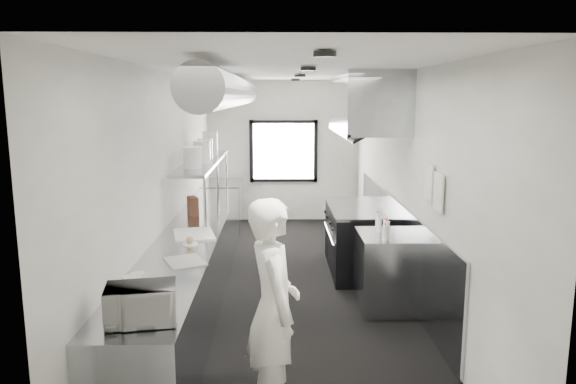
{
  "coord_description": "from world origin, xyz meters",
  "views": [
    {
      "loc": [
        -0.13,
        -6.79,
        2.49
      ],
      "look_at": [
        0.0,
        -0.2,
        1.32
      ],
      "focal_mm": 33.75,
      "sensor_mm": 36.0,
      "label": 1
    }
  ],
  "objects_px": {
    "deli_tub_b": "(138,278)",
    "squeeze_bottle_c": "(385,227)",
    "cutting_board": "(194,234)",
    "squeeze_bottle_e": "(378,220)",
    "bottle_station": "(386,271)",
    "small_plate": "(190,244)",
    "knife_block": "(193,206)",
    "plate_stack_c": "(205,149)",
    "squeeze_bottle_a": "(385,233)",
    "range": "(359,239)",
    "exhaust_hood": "(366,103)",
    "deli_tub_a": "(132,283)",
    "plate_stack_b": "(202,152)",
    "squeeze_bottle_d": "(379,225)",
    "microwave": "(141,304)",
    "squeeze_bottle_b": "(387,230)",
    "far_work_table": "(223,206)",
    "line_cook": "(273,309)",
    "plate_stack_a": "(192,157)",
    "plate_stack_d": "(210,143)",
    "prep_counter": "(193,267)",
    "pass_shelf": "(204,163)"
  },
  "relations": [
    {
      "from": "deli_tub_b",
      "to": "squeeze_bottle_c",
      "type": "xyz_separation_m",
      "value": [
        2.45,
        1.59,
        0.04
      ]
    },
    {
      "from": "cutting_board",
      "to": "squeeze_bottle_e",
      "type": "height_order",
      "value": "squeeze_bottle_e"
    },
    {
      "from": "bottle_station",
      "to": "small_plate",
      "type": "height_order",
      "value": "small_plate"
    },
    {
      "from": "knife_block",
      "to": "squeeze_bottle_e",
      "type": "distance_m",
      "value": 2.49
    },
    {
      "from": "plate_stack_c",
      "to": "squeeze_bottle_a",
      "type": "height_order",
      "value": "plate_stack_c"
    },
    {
      "from": "bottle_station",
      "to": "cutting_board",
      "type": "bearing_deg",
      "value": 179.84
    },
    {
      "from": "range",
      "to": "knife_block",
      "type": "relative_size",
      "value": 6.45
    },
    {
      "from": "exhaust_hood",
      "to": "deli_tub_a",
      "type": "height_order",
      "value": "exhaust_hood"
    },
    {
      "from": "plate_stack_b",
      "to": "squeeze_bottle_d",
      "type": "relative_size",
      "value": 1.72
    },
    {
      "from": "deli_tub_b",
      "to": "knife_block",
      "type": "distance_m",
      "value": 2.71
    },
    {
      "from": "knife_block",
      "to": "squeeze_bottle_e",
      "type": "relative_size",
      "value": 1.41
    },
    {
      "from": "cutting_board",
      "to": "squeeze_bottle_a",
      "type": "relative_size",
      "value": 3.35
    },
    {
      "from": "squeeze_bottle_a",
      "to": "knife_block",
      "type": "bearing_deg",
      "value": 149.8
    },
    {
      "from": "microwave",
      "to": "plate_stack_c",
      "type": "xyz_separation_m",
      "value": [
        -0.08,
        4.21,
        0.69
      ]
    },
    {
      "from": "exhaust_hood",
      "to": "squeeze_bottle_b",
      "type": "distance_m",
      "value": 2.1
    },
    {
      "from": "squeeze_bottle_b",
      "to": "far_work_table",
      "type": "bearing_deg",
      "value": 119.05
    },
    {
      "from": "plate_stack_c",
      "to": "squeeze_bottle_b",
      "type": "height_order",
      "value": "plate_stack_c"
    },
    {
      "from": "microwave",
      "to": "knife_block",
      "type": "height_order",
      "value": "microwave"
    },
    {
      "from": "deli_tub_b",
      "to": "cutting_board",
      "type": "distance_m",
      "value": 1.64
    },
    {
      "from": "far_work_table",
      "to": "deli_tub_b",
      "type": "height_order",
      "value": "deli_tub_b"
    },
    {
      "from": "plate_stack_b",
      "to": "line_cook",
      "type": "bearing_deg",
      "value": -74.09
    },
    {
      "from": "plate_stack_b",
      "to": "far_work_table",
      "type": "bearing_deg",
      "value": 89.52
    },
    {
      "from": "plate_stack_a",
      "to": "plate_stack_c",
      "type": "relative_size",
      "value": 0.9
    },
    {
      "from": "exhaust_hood",
      "to": "range",
      "type": "distance_m",
      "value": 1.92
    },
    {
      "from": "cutting_board",
      "to": "squeeze_bottle_d",
      "type": "distance_m",
      "value": 2.17
    },
    {
      "from": "bottle_station",
      "to": "microwave",
      "type": "distance_m",
      "value": 3.37
    },
    {
      "from": "plate_stack_c",
      "to": "squeeze_bottle_c",
      "type": "relative_size",
      "value": 1.72
    },
    {
      "from": "microwave",
      "to": "range",
      "type": "bearing_deg",
      "value": 50.67
    },
    {
      "from": "line_cook",
      "to": "plate_stack_d",
      "type": "relative_size",
      "value": 4.68
    },
    {
      "from": "prep_counter",
      "to": "plate_stack_b",
      "type": "xyz_separation_m",
      "value": [
        -0.02,
        1.2,
        1.27
      ]
    },
    {
      "from": "plate_stack_a",
      "to": "exhaust_hood",
      "type": "bearing_deg",
      "value": 13.18
    },
    {
      "from": "plate_stack_d",
      "to": "pass_shelf",
      "type": "bearing_deg",
      "value": -90.33
    },
    {
      "from": "squeeze_bottle_d",
      "to": "squeeze_bottle_c",
      "type": "bearing_deg",
      "value": -70.46
    },
    {
      "from": "exhaust_hood",
      "to": "plate_stack_c",
      "type": "height_order",
      "value": "exhaust_hood"
    },
    {
      "from": "deli_tub_b",
      "to": "squeeze_bottle_a",
      "type": "distance_m",
      "value": 2.75
    },
    {
      "from": "plate_stack_d",
      "to": "squeeze_bottle_e",
      "type": "bearing_deg",
      "value": -43.17
    },
    {
      "from": "plate_stack_a",
      "to": "squeeze_bottle_a",
      "type": "relative_size",
      "value": 1.57
    },
    {
      "from": "pass_shelf",
      "to": "line_cook",
      "type": "xyz_separation_m",
      "value": [
        1.03,
        -3.84,
        -0.66
      ]
    },
    {
      "from": "prep_counter",
      "to": "range",
      "type": "height_order",
      "value": "range"
    },
    {
      "from": "bottle_station",
      "to": "knife_block",
      "type": "distance_m",
      "value": 2.71
    },
    {
      "from": "prep_counter",
      "to": "pass_shelf",
      "type": "distance_m",
      "value": 1.85
    },
    {
      "from": "line_cook",
      "to": "squeeze_bottle_b",
      "type": "xyz_separation_m",
      "value": [
        1.27,
        1.97,
        0.13
      ]
    },
    {
      "from": "small_plate",
      "to": "bottle_station",
      "type": "bearing_deg",
      "value": 10.37
    },
    {
      "from": "knife_block",
      "to": "far_work_table",
      "type": "bearing_deg",
      "value": 63.47
    },
    {
      "from": "exhaust_hood",
      "to": "line_cook",
      "type": "bearing_deg",
      "value": -109.57
    },
    {
      "from": "deli_tub_b",
      "to": "plate_stack_c",
      "type": "bearing_deg",
      "value": 87.4
    },
    {
      "from": "prep_counter",
      "to": "knife_block",
      "type": "height_order",
      "value": "knife_block"
    },
    {
      "from": "deli_tub_b",
      "to": "squeeze_bottle_e",
      "type": "bearing_deg",
      "value": 38.86
    },
    {
      "from": "plate_stack_a",
      "to": "squeeze_bottle_e",
      "type": "relative_size",
      "value": 1.56
    },
    {
      "from": "plate_stack_b",
      "to": "knife_block",
      "type": "bearing_deg",
      "value": -107.3
    }
  ]
}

